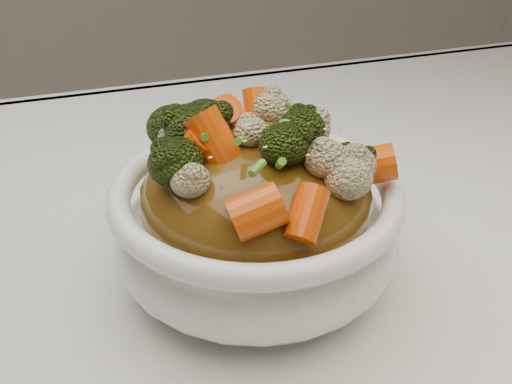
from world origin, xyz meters
name	(u,v)px	position (x,y,z in m)	size (l,w,h in m)	color
tablecloth	(246,269)	(0.00, 0.00, 0.73)	(1.20, 0.80, 0.04)	silver
bowl	(256,228)	(0.00, -0.03, 0.79)	(0.21, 0.21, 0.08)	white
sauce_base	(256,195)	(0.00, -0.03, 0.82)	(0.17, 0.17, 0.09)	#58380F
carrots	(256,118)	(0.00, -0.03, 0.88)	(0.17, 0.17, 0.05)	#DB4A07
broccoli	(256,119)	(0.00, -0.03, 0.88)	(0.17, 0.17, 0.04)	black
cauliflower	(256,122)	(0.00, -0.03, 0.88)	(0.17, 0.17, 0.04)	#C5B886
scallions	(256,117)	(0.00, -0.03, 0.88)	(0.13, 0.13, 0.02)	#458C20
sesame_seeds	(256,117)	(0.00, -0.03, 0.88)	(0.15, 0.15, 0.01)	beige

